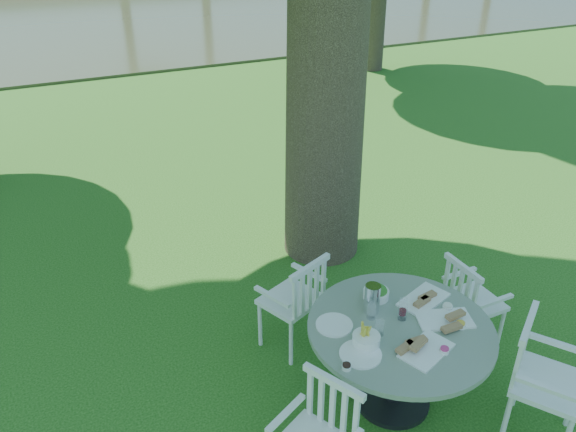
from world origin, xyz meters
The scene contains 7 objects.
ground centered at (0.00, 0.00, 0.00)m, with size 140.00×140.00×0.00m, color #14440E.
table centered at (0.12, -1.38, 0.57)m, with size 1.31×1.31×0.72m.
chair_ne centered at (1.00, -1.10, 0.49)m, with size 0.40×0.42×0.84m.
chair_nw centered at (-0.25, -0.54, 0.52)m, with size 0.57×0.56×0.88m.
chair_sw centered at (-0.71, -1.77, 0.50)m, with size 0.55×0.56×0.85m.
chair_se centered at (0.80, -1.99, 0.55)m, with size 0.64×0.63×0.94m.
tableware centered at (0.06, -1.30, 0.77)m, with size 1.14×0.90×0.23m.
Camera 1 is at (-1.92, -3.80, 3.28)m, focal length 35.00 mm.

